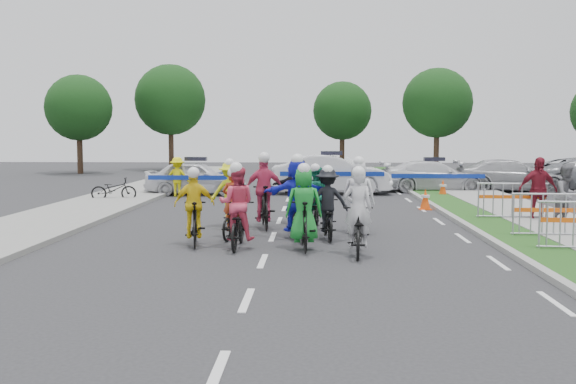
{
  "coord_description": "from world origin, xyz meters",
  "views": [
    {
      "loc": [
        1.02,
        -12.47,
        2.5
      ],
      "look_at": [
        0.37,
        3.1,
        1.1
      ],
      "focal_mm": 40.0,
      "sensor_mm": 36.0,
      "label": 1
    }
  ],
  "objects_px": {
    "tree_1": "(437,103)",
    "tree_3": "(170,100)",
    "tree_0": "(79,108)",
    "rider_9": "(264,199)",
    "rider_10": "(230,201)",
    "civilian_sedan": "(511,176)",
    "rider_5": "(297,203)",
    "police_car_2": "(434,176)",
    "rider_11": "(298,194)",
    "police_car_0": "(196,178)",
    "cone_1": "(443,188)",
    "rider_4": "(327,210)",
    "spectator_2": "(538,190)",
    "rider_2": "(237,216)",
    "rider_7": "(358,203)",
    "rider_3": "(195,215)",
    "barrier_2": "(512,202)",
    "rider_8": "(315,205)",
    "marshal_hiviz": "(177,177)",
    "tree_4": "(342,111)",
    "parked_bike": "(114,189)",
    "rider_1": "(304,216)",
    "police_car_1": "(331,174)",
    "rider_6": "(234,215)",
    "barrier_1": "(554,217)",
    "spectator_1": "(567,195)",
    "cone_0": "(425,199)",
    "rider_0": "(358,226)"
  },
  "relations": [
    {
      "from": "tree_1",
      "to": "tree_3",
      "type": "height_order",
      "value": "tree_3"
    },
    {
      "from": "tree_0",
      "to": "rider_9",
      "type": "bearing_deg",
      "value": -59.77
    },
    {
      "from": "rider_10",
      "to": "civilian_sedan",
      "type": "relative_size",
      "value": 0.4
    },
    {
      "from": "rider_5",
      "to": "police_car_2",
      "type": "bearing_deg",
      "value": -118.66
    },
    {
      "from": "rider_11",
      "to": "police_car_0",
      "type": "distance_m",
      "value": 9.54
    },
    {
      "from": "rider_5",
      "to": "cone_1",
      "type": "height_order",
      "value": "rider_5"
    },
    {
      "from": "rider_4",
      "to": "spectator_2",
      "type": "bearing_deg",
      "value": -157.64
    },
    {
      "from": "rider_2",
      "to": "tree_1",
      "type": "height_order",
      "value": "tree_1"
    },
    {
      "from": "rider_7",
      "to": "spectator_2",
      "type": "xyz_separation_m",
      "value": [
        5.21,
        2.11,
        0.18
      ]
    },
    {
      "from": "police_car_0",
      "to": "spectator_2",
      "type": "height_order",
      "value": "spectator_2"
    },
    {
      "from": "rider_3",
      "to": "barrier_2",
      "type": "height_order",
      "value": "rider_3"
    },
    {
      "from": "rider_8",
      "to": "tree_1",
      "type": "relative_size",
      "value": 0.26
    },
    {
      "from": "marshal_hiviz",
      "to": "tree_4",
      "type": "bearing_deg",
      "value": -108.28
    },
    {
      "from": "rider_8",
      "to": "parked_bike",
      "type": "bearing_deg",
      "value": -38.07
    },
    {
      "from": "tree_1",
      "to": "tree_3",
      "type": "bearing_deg",
      "value": 173.66
    },
    {
      "from": "tree_4",
      "to": "rider_2",
      "type": "bearing_deg",
      "value": -96.47
    },
    {
      "from": "tree_1",
      "to": "rider_9",
      "type": "bearing_deg",
      "value": -110.09
    },
    {
      "from": "rider_1",
      "to": "police_car_1",
      "type": "bearing_deg",
      "value": -98.29
    },
    {
      "from": "civilian_sedan",
      "to": "rider_6",
      "type": "bearing_deg",
      "value": 146.13
    },
    {
      "from": "rider_5",
      "to": "marshal_hiviz",
      "type": "height_order",
      "value": "rider_5"
    },
    {
      "from": "rider_2",
      "to": "barrier_1",
      "type": "bearing_deg",
      "value": -169.43
    },
    {
      "from": "rider_3",
      "to": "tree_4",
      "type": "relative_size",
      "value": 0.28
    },
    {
      "from": "rider_2",
      "to": "tree_3",
      "type": "distance_m",
      "value": 31.91
    },
    {
      "from": "rider_4",
      "to": "tree_1",
      "type": "distance_m",
      "value": 28.53
    },
    {
      "from": "civilian_sedan",
      "to": "marshal_hiviz",
      "type": "distance_m",
      "value": 14.4
    },
    {
      "from": "rider_9",
      "to": "spectator_1",
      "type": "bearing_deg",
      "value": 176.78
    },
    {
      "from": "marshal_hiviz",
      "to": "cone_0",
      "type": "distance_m",
      "value": 10.15
    },
    {
      "from": "cone_0",
      "to": "rider_9",
      "type": "bearing_deg",
      "value": -138.62
    },
    {
      "from": "rider_9",
      "to": "rider_10",
      "type": "height_order",
      "value": "rider_9"
    },
    {
      "from": "rider_2",
      "to": "rider_7",
      "type": "height_order",
      "value": "rider_7"
    },
    {
      "from": "police_car_1",
      "to": "tree_3",
      "type": "bearing_deg",
      "value": 30.91
    },
    {
      "from": "rider_9",
      "to": "rider_2",
      "type": "bearing_deg",
      "value": 74.35
    },
    {
      "from": "rider_0",
      "to": "rider_3",
      "type": "height_order",
      "value": "rider_0"
    },
    {
      "from": "rider_5",
      "to": "tree_1",
      "type": "bearing_deg",
      "value": -112.3
    },
    {
      "from": "rider_10",
      "to": "rider_7",
      "type": "bearing_deg",
      "value": 156.45
    },
    {
      "from": "rider_6",
      "to": "rider_7",
      "type": "height_order",
      "value": "rider_7"
    },
    {
      "from": "rider_4",
      "to": "rider_10",
      "type": "xyz_separation_m",
      "value": [
        -2.57,
        1.75,
        0.03
      ]
    },
    {
      "from": "rider_4",
      "to": "rider_6",
      "type": "distance_m",
      "value": 2.27
    },
    {
      "from": "marshal_hiviz",
      "to": "tree_0",
      "type": "xyz_separation_m",
      "value": [
        -9.48,
        14.85,
        3.39
      ]
    },
    {
      "from": "rider_0",
      "to": "spectator_1",
      "type": "bearing_deg",
      "value": -138.71
    },
    {
      "from": "rider_0",
      "to": "rider_8",
      "type": "xyz_separation_m",
      "value": [
        -0.88,
        3.66,
        0.04
      ]
    },
    {
      "from": "rider_5",
      "to": "civilian_sedan",
      "type": "relative_size",
      "value": 0.42
    },
    {
      "from": "rider_1",
      "to": "rider_2",
      "type": "distance_m",
      "value": 1.49
    },
    {
      "from": "spectator_2",
      "to": "police_car_0",
      "type": "bearing_deg",
      "value": 140.97
    },
    {
      "from": "rider_10",
      "to": "barrier_2",
      "type": "relative_size",
      "value": 0.96
    },
    {
      "from": "rider_11",
      "to": "spectator_2",
      "type": "xyz_separation_m",
      "value": [
        6.77,
        0.37,
        0.11
      ]
    },
    {
      "from": "barrier_1",
      "to": "cone_0",
      "type": "relative_size",
      "value": 2.86
    },
    {
      "from": "rider_7",
      "to": "police_car_1",
      "type": "distance_m",
      "value": 10.8
    },
    {
      "from": "rider_11",
      "to": "barrier_2",
      "type": "xyz_separation_m",
      "value": [
        6.14,
        0.61,
        -0.26
      ]
    },
    {
      "from": "police_car_0",
      "to": "spectator_1",
      "type": "xyz_separation_m",
      "value": [
        11.84,
        -8.59,
        0.13
      ]
    }
  ]
}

